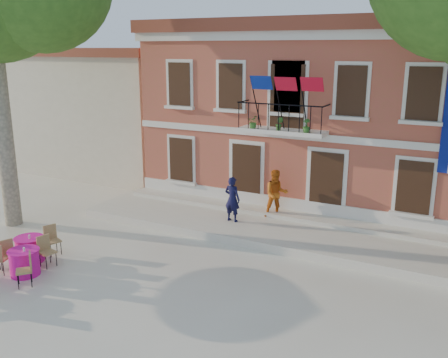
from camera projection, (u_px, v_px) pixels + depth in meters
The scene contains 8 objects.
ground at pixel (150, 268), 15.01m from camera, with size 90.00×90.00×0.00m, color beige.
main_building at pixel (319, 110), 21.71m from camera, with size 13.50×9.59×7.50m.
neighbor_west at pixel (124, 107), 27.86m from camera, with size 9.40×9.40×6.40m.
terrace at pixel (268, 228), 17.85m from camera, with size 14.00×3.40×0.30m, color silver.
pedestrian_navy at pixel (232, 199), 17.99m from camera, with size 0.60×0.40×1.66m, color black.
pedestrian_orange at pixel (276, 194), 18.39m from camera, with size 0.88×0.68×1.80m, color #C76017.
cafe_table_0 at pixel (24, 261), 14.46m from camera, with size 1.83×1.78×0.95m.
cafe_table_3 at pixel (30, 248), 15.42m from camera, with size 1.08×1.94×0.95m.
Camera 1 is at (8.37, -11.23, 6.43)m, focal length 40.00 mm.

